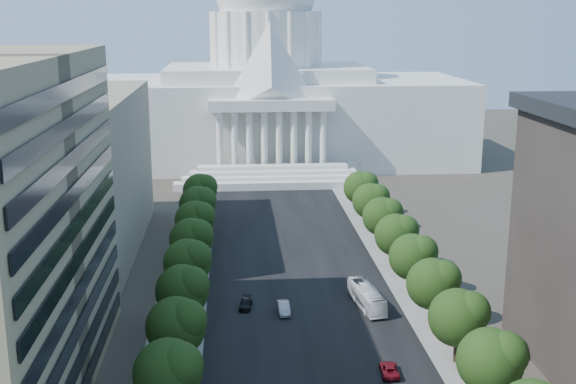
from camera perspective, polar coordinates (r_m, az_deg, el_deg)
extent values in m
cube|color=black|center=(134.20, 0.29, -5.34)|extent=(30.00, 260.00, 0.01)
cube|color=gray|center=(134.08, -7.87, -5.50)|extent=(8.00, 260.00, 0.02)
cube|color=gray|center=(136.99, 8.27, -5.09)|extent=(8.00, 260.00, 0.02)
cube|color=white|center=(223.82, -1.70, 5.71)|extent=(120.00, 50.00, 25.00)
cube|color=white|center=(222.24, -1.73, 9.42)|extent=(60.00, 40.00, 4.00)
cube|color=white|center=(196.03, -1.34, 6.92)|extent=(34.00, 8.00, 3.00)
cylinder|color=white|center=(221.69, -1.75, 11.99)|extent=(32.00, 32.00, 16.00)
cube|color=gray|center=(144.38, -19.40, 1.42)|extent=(38.00, 52.00, 30.00)
sphere|color=black|center=(82.01, -9.49, -13.90)|extent=(7.60, 7.60, 7.60)
sphere|color=black|center=(80.71, -8.60, -13.44)|extent=(5.32, 5.32, 5.32)
cylinder|color=#33261C|center=(94.79, -8.75, -13.05)|extent=(0.56, 0.56, 2.94)
sphere|color=black|center=(92.77, -8.85, -10.46)|extent=(7.60, 7.60, 7.60)
sphere|color=black|center=(91.52, -8.07, -10.00)|extent=(5.32, 5.32, 5.32)
cylinder|color=#33261C|center=(105.61, -8.27, -10.12)|extent=(0.56, 0.56, 2.94)
sphere|color=black|center=(103.80, -8.36, -7.74)|extent=(7.60, 7.60, 7.60)
sphere|color=black|center=(102.59, -7.67, -7.30)|extent=(5.32, 5.32, 5.32)
cylinder|color=#33261C|center=(116.66, -7.90, -7.73)|extent=(0.56, 0.56, 2.94)
sphere|color=black|center=(115.02, -7.98, -5.55)|extent=(7.60, 7.60, 7.60)
sphere|color=black|center=(113.85, -7.35, -5.13)|extent=(5.32, 5.32, 5.32)
cylinder|color=#33261C|center=(127.88, -7.59, -5.76)|extent=(0.56, 0.56, 2.94)
sphere|color=black|center=(126.39, -7.66, -3.75)|extent=(7.60, 7.60, 7.60)
sphere|color=black|center=(125.25, -7.08, -3.35)|extent=(5.32, 5.32, 5.32)
cylinder|color=#33261C|center=(139.23, -7.33, -4.11)|extent=(0.56, 0.56, 2.94)
sphere|color=black|center=(137.86, -7.39, -2.25)|extent=(7.60, 7.60, 7.60)
sphere|color=black|center=(136.76, -6.87, -1.87)|extent=(5.32, 5.32, 5.32)
cylinder|color=#33261C|center=(150.68, -7.12, -2.71)|extent=(0.56, 0.56, 2.94)
sphere|color=black|center=(149.42, -7.17, -0.98)|extent=(7.60, 7.60, 7.60)
sphere|color=black|center=(148.34, -6.68, -0.62)|extent=(5.32, 5.32, 5.32)
cylinder|color=#33261C|center=(162.21, -6.93, -1.50)|extent=(0.56, 0.56, 2.94)
sphere|color=black|center=(161.04, -6.98, 0.11)|extent=(7.60, 7.60, 7.60)
sphere|color=black|center=(159.98, -6.53, 0.45)|extent=(5.32, 5.32, 5.32)
sphere|color=black|center=(86.46, 15.67, -12.72)|extent=(7.60, 7.60, 7.60)
sphere|color=black|center=(85.78, 16.74, -12.18)|extent=(5.32, 5.32, 5.32)
cylinder|color=#33261C|center=(98.66, 13.09, -12.14)|extent=(0.56, 0.56, 2.94)
sphere|color=black|center=(96.73, 13.25, -9.63)|extent=(7.60, 7.60, 7.60)
sphere|color=black|center=(96.02, 14.19, -9.13)|extent=(5.32, 5.32, 5.32)
cylinder|color=#33261C|center=(109.10, 11.21, -9.44)|extent=(0.56, 0.56, 2.94)
sphere|color=black|center=(107.35, 11.33, -7.13)|extent=(7.60, 7.60, 7.60)
sphere|color=black|center=(106.63, 12.16, -6.66)|extent=(5.32, 5.32, 5.32)
cylinder|color=#33261C|center=(119.83, 9.69, -7.21)|extent=(0.56, 0.56, 2.94)
sphere|color=black|center=(118.24, 9.78, -5.08)|extent=(7.60, 7.60, 7.60)
sphere|color=black|center=(117.51, 10.52, -4.64)|extent=(5.32, 5.32, 5.32)
cylinder|color=#33261C|center=(130.78, 8.43, -5.34)|extent=(0.56, 0.56, 2.94)
sphere|color=black|center=(129.32, 8.50, -3.37)|extent=(7.60, 7.60, 7.60)
sphere|color=black|center=(128.58, 9.17, -2.97)|extent=(5.32, 5.32, 5.32)
cylinder|color=#33261C|center=(141.90, 7.37, -3.76)|extent=(0.56, 0.56, 2.94)
sphere|color=black|center=(140.56, 7.43, -1.94)|extent=(7.60, 7.60, 7.60)
sphere|color=black|center=(139.81, 8.04, -1.56)|extent=(5.32, 5.32, 5.32)
cylinder|color=#33261C|center=(153.15, 6.47, -2.41)|extent=(0.56, 0.56, 2.94)
sphere|color=black|center=(151.91, 6.52, -0.71)|extent=(7.60, 7.60, 7.60)
sphere|color=black|center=(151.16, 7.08, -0.36)|extent=(5.32, 5.32, 5.32)
cylinder|color=#33261C|center=(164.51, 5.70, -1.25)|extent=(0.56, 0.56, 2.94)
sphere|color=black|center=(163.35, 5.74, 0.34)|extent=(7.60, 7.60, 7.60)
sphere|color=black|center=(162.60, 6.25, 0.68)|extent=(5.32, 5.32, 5.32)
cylinder|color=gray|center=(87.24, 17.41, -13.83)|extent=(0.18, 0.18, 9.00)
cylinder|color=gray|center=(84.94, 16.85, -11.34)|extent=(2.40, 0.14, 0.14)
sphere|color=gray|center=(84.61, 16.14, -11.47)|extent=(0.44, 0.44, 0.44)
cylinder|color=gray|center=(108.64, 12.57, -7.88)|extent=(0.18, 0.18, 9.00)
cylinder|color=gray|center=(106.80, 12.07, -5.78)|extent=(2.40, 0.14, 0.14)
sphere|color=gray|center=(106.54, 11.50, -5.85)|extent=(0.44, 0.44, 0.44)
cylinder|color=gray|center=(131.31, 9.45, -3.91)|extent=(0.18, 0.18, 9.00)
cylinder|color=gray|center=(129.80, 9.01, -2.12)|extent=(2.40, 0.14, 0.14)
sphere|color=gray|center=(129.58, 8.53, -2.17)|extent=(0.44, 0.44, 0.44)
cylinder|color=gray|center=(154.71, 7.27, -1.11)|extent=(0.18, 0.18, 9.00)
cylinder|color=gray|center=(153.43, 6.88, 0.44)|extent=(2.40, 0.14, 0.14)
sphere|color=gray|center=(153.24, 6.48, 0.39)|extent=(0.44, 0.44, 0.44)
cylinder|color=gray|center=(178.54, 5.68, 0.95)|extent=(0.18, 0.18, 9.00)
cylinder|color=gray|center=(177.43, 5.33, 2.30)|extent=(2.40, 0.14, 0.14)
sphere|color=gray|center=(177.27, 4.98, 2.27)|extent=(0.44, 0.44, 0.44)
imported|color=#929399|center=(110.76, -0.34, -9.17)|extent=(1.84, 4.94, 1.61)
imported|color=maroon|center=(94.31, 8.01, -13.72)|extent=(2.52, 4.90, 1.32)
imported|color=black|center=(112.95, -3.36, -8.81)|extent=(2.35, 4.64, 1.29)
imported|color=white|center=(113.41, 6.24, -8.24)|extent=(4.33, 11.95, 3.25)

